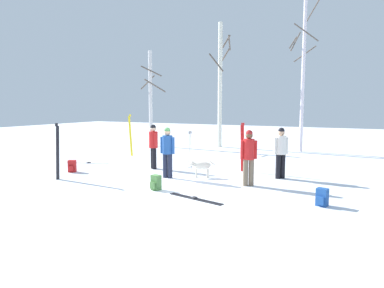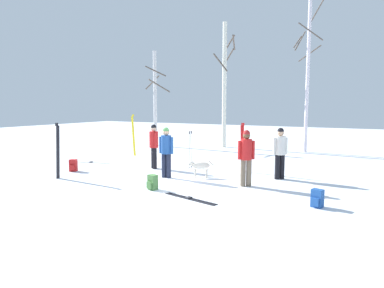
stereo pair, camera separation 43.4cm
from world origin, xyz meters
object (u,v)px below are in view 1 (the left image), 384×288
at_px(backpack_2, 322,197).
at_px(birch_tree_1, 220,83).
at_px(ski_poles_0, 190,149).
at_px(person_0, 153,144).
at_px(ski_pair_planted_0, 242,147).
at_px(backpack_1, 156,183).
at_px(water_bottle_0, 202,165).
at_px(person_3, 249,154).
at_px(ski_pair_lying_0, 195,199).
at_px(person_2, 167,149).
at_px(ski_pair_lying_1, 88,163).
at_px(dog, 201,166).
at_px(person_1, 281,150).
at_px(birch_tree_0, 151,97).
at_px(birch_tree_2, 303,72).
at_px(backpack_0, 72,166).
at_px(ski_pair_planted_1, 130,135).
at_px(ski_pair_planted_2, 58,152).

xyz_separation_m(backpack_2, birch_tree_1, (-6.70, 9.89, 3.47)).
bearing_deg(ski_poles_0, person_0, -156.18).
distance_m(person_0, ski_pair_planted_0, 3.39).
height_order(backpack_1, water_bottle_0, backpack_1).
relative_size(person_3, ski_pair_lying_0, 1.00).
xyz_separation_m(person_2, water_bottle_0, (0.34, 2.00, -0.85)).
bearing_deg(ski_pair_lying_1, person_0, 3.44).
distance_m(dog, water_bottle_0, 1.56).
xyz_separation_m(ski_pair_lying_0, backpack_1, (-1.45, 0.36, 0.20)).
bearing_deg(person_1, person_0, -174.99).
relative_size(person_0, backpack_2, 3.90).
relative_size(ski_pair_planted_0, birch_tree_0, 0.32).
bearing_deg(ski_pair_lying_0, birch_tree_2, 85.17).
relative_size(ski_poles_0, backpack_1, 3.33).
relative_size(dog, backpack_1, 1.89).
distance_m(dog, ski_poles_0, 1.59).
bearing_deg(ski_pair_planted_0, backpack_0, -152.24).
xyz_separation_m(backpack_0, birch_tree_0, (-1.84, 8.10, 2.67)).
xyz_separation_m(dog, ski_pair_lying_0, (1.03, -2.56, -0.38)).
bearing_deg(ski_pair_lying_0, person_3, 69.00).
xyz_separation_m(backpack_2, water_bottle_0, (-4.72, 3.14, -0.08)).
bearing_deg(backpack_1, ski_pair_planted_1, 132.41).
bearing_deg(ski_pair_planted_1, person_0, -39.88).
bearing_deg(birch_tree_2, ski_pair_planted_0, -98.75).
height_order(ski_pair_planted_2, birch_tree_2, birch_tree_2).
xyz_separation_m(ski_pair_planted_1, birch_tree_0, (-1.33, 3.83, 1.89)).
relative_size(person_0, water_bottle_0, 6.27).
relative_size(ski_pair_planted_2, backpack_0, 4.25).
relative_size(person_0, person_1, 1.00).
distance_m(ski_pair_planted_0, ski_pair_planted_2, 6.46).
bearing_deg(backpack_1, person_2, 108.96).
bearing_deg(backpack_0, birch_tree_1, 77.89).
bearing_deg(ski_pair_planted_1, backpack_1, -47.59).
bearing_deg(ski_pair_planted_2, person_2, 29.98).
height_order(ski_pair_planted_0, ski_pair_planted_2, ski_pair_planted_2).
relative_size(person_1, ski_pair_planted_0, 0.95).
relative_size(ski_poles_0, birch_tree_1, 0.21).
bearing_deg(birch_tree_1, person_0, -87.69).
relative_size(ski_pair_planted_1, ski_pair_lying_0, 1.16).
height_order(ski_pair_lying_0, backpack_0, backpack_0).
bearing_deg(ski_pair_lying_0, ski_pair_lying_1, 155.51).
relative_size(person_2, ski_pair_lying_0, 1.00).
distance_m(person_2, ski_pair_planted_1, 5.49).
distance_m(ski_pair_lying_0, backpack_2, 3.18).
bearing_deg(dog, water_bottle_0, 114.18).
distance_m(ski_pair_planted_2, birch_tree_2, 12.65).
distance_m(person_0, backpack_1, 3.46).
relative_size(ski_pair_planted_0, backpack_2, 4.11).
bearing_deg(backpack_2, ski_pair_lying_1, 167.41).
bearing_deg(backpack_2, person_0, 159.97).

